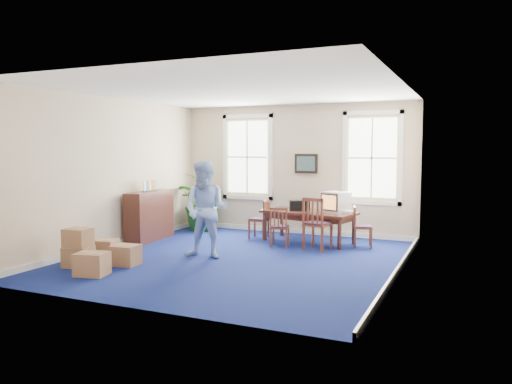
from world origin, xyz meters
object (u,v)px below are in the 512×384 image
at_px(chair_near_left, 280,227).
at_px(credenza, 150,215).
at_px(crt_tv, 336,202).
at_px(potted_plant, 204,202).
at_px(man, 206,210).
at_px(conference_table, 309,227).
at_px(cardboard_boxes, 90,247).

distance_m(chair_near_left, credenza, 3.07).
relative_size(crt_tv, credenza, 0.36).
distance_m(crt_tv, potted_plant, 3.61).
distance_m(man, credenza, 2.44).
bearing_deg(conference_table, chair_near_left, -110.12).
xyz_separation_m(potted_plant, cardboard_boxes, (0.10, -4.31, -0.38)).
distance_m(conference_table, cardboard_boxes, 4.80).
distance_m(crt_tv, cardboard_boxes, 5.26).
bearing_deg(man, credenza, 146.62).
relative_size(chair_near_left, credenza, 0.57).
relative_size(crt_tv, potted_plant, 0.37).
height_order(chair_near_left, man, man).
bearing_deg(crt_tv, man, -105.01).
height_order(conference_table, crt_tv, crt_tv).
xyz_separation_m(chair_near_left, man, (-0.89, -1.66, 0.51)).
relative_size(conference_table, man, 1.11).
distance_m(conference_table, potted_plant, 3.03).
bearing_deg(credenza, cardboard_boxes, -81.93).
height_order(chair_near_left, potted_plant, potted_plant).
bearing_deg(chair_near_left, cardboard_boxes, 40.09).
height_order(man, cardboard_boxes, man).
xyz_separation_m(man, potted_plant, (-1.65, 2.83, -0.19)).
relative_size(conference_table, cardboard_boxes, 1.62).
distance_m(credenza, potted_plant, 1.77).
bearing_deg(crt_tv, cardboard_boxes, -108.16).
height_order(conference_table, cardboard_boxes, cardboard_boxes).
xyz_separation_m(chair_near_left, potted_plant, (-2.54, 1.17, 0.31)).
distance_m(crt_tv, man, 3.09).
xyz_separation_m(man, cardboard_boxes, (-1.55, -1.48, -0.57)).
bearing_deg(cardboard_boxes, conference_table, 53.32).
height_order(credenza, cardboard_boxes, credenza).
xyz_separation_m(crt_tv, man, (-1.93, -2.41, 0.00)).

